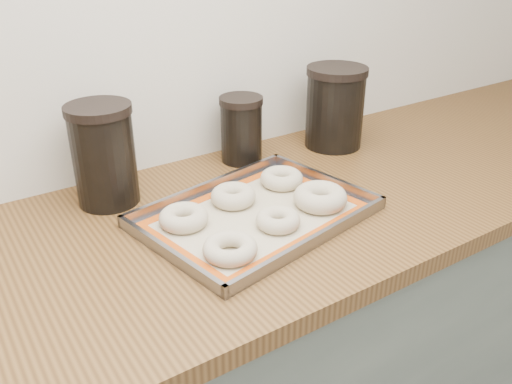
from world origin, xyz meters
TOP-DOWN VIEW (x-y plane):
  - cabinet at (0.00, 1.68)m, footprint 3.00×0.65m
  - countertop at (0.00, 1.68)m, footprint 3.06×0.68m
  - baking_tray at (-0.21, 1.64)m, footprint 0.51×0.41m
  - baking_mat at (-0.21, 1.64)m, footprint 0.47×0.36m
  - bagel_front_left at (-0.33, 1.54)m, footprint 0.14×0.14m
  - bagel_front_mid at (-0.20, 1.58)m, footprint 0.09×0.09m
  - bagel_front_right at (-0.07, 1.60)m, footprint 0.15×0.15m
  - bagel_back_left at (-0.35, 1.69)m, footprint 0.13×0.13m
  - bagel_back_mid at (-0.22, 1.71)m, footprint 0.11×0.11m
  - bagel_back_right at (-0.08, 1.73)m, footprint 0.12×0.12m
  - canister_left at (-0.44, 1.88)m, footprint 0.14×0.14m
  - canister_mid at (-0.07, 1.91)m, footprint 0.11×0.11m
  - canister_right at (0.19, 1.86)m, footprint 0.16×0.16m

SIDE VIEW (x-z plane):
  - cabinet at x=0.00m, z-range 0.00..0.86m
  - countertop at x=0.00m, z-range 0.86..0.90m
  - baking_mat at x=-0.21m, z-range 0.90..0.91m
  - baking_tray at x=-0.21m, z-range 0.89..0.92m
  - bagel_front_left at x=-0.33m, z-range 0.90..0.94m
  - bagel_front_mid at x=-0.20m, z-range 0.90..0.94m
  - bagel_back_right at x=-0.08m, z-range 0.90..0.94m
  - bagel_back_left at x=-0.35m, z-range 0.90..0.94m
  - bagel_back_mid at x=-0.22m, z-range 0.90..0.94m
  - bagel_front_right at x=-0.07m, z-range 0.90..0.95m
  - canister_mid at x=-0.07m, z-range 0.90..1.07m
  - canister_right at x=0.19m, z-range 0.90..1.12m
  - canister_left at x=-0.44m, z-range 0.90..1.12m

